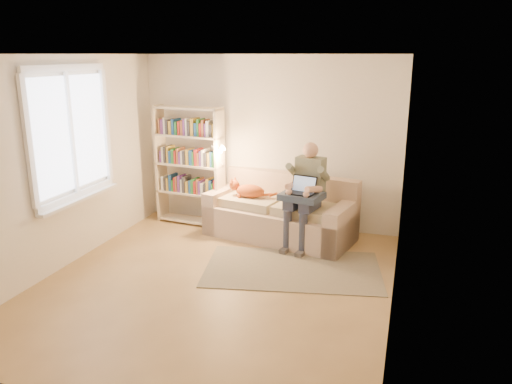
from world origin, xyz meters
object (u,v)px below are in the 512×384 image
(sofa, at_px, (281,215))
(cat, at_px, (247,190))
(person, at_px, (306,189))
(bookshelf, at_px, (189,160))
(laptop, at_px, (301,189))

(sofa, distance_m, cat, 0.63)
(person, relative_size, bookshelf, 0.78)
(person, bearing_deg, bookshelf, -179.85)
(sofa, bearing_deg, bookshelf, -173.86)
(laptop, relative_size, bookshelf, 0.22)
(sofa, height_order, laptop, laptop)
(cat, distance_m, laptop, 0.97)
(bookshelf, bearing_deg, laptop, -8.97)
(person, bearing_deg, sofa, 160.76)
(bookshelf, bearing_deg, cat, -4.00)
(cat, height_order, laptop, laptop)
(sofa, relative_size, person, 1.56)
(sofa, height_order, bookshelf, bookshelf)
(cat, bearing_deg, sofa, 14.81)
(laptop, bearing_deg, cat, 171.42)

